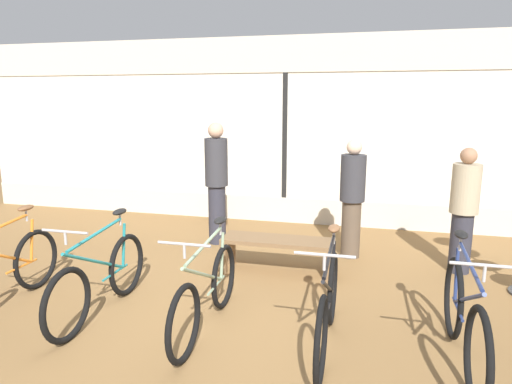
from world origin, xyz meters
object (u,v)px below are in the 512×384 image
bicycle_right (328,306)px  customer_mid_floor (217,180)px  bicycle_far_right (464,320)px  display_bench (278,245)px  customer_by_window (352,197)px  customer_near_rack (464,209)px  bicycle_center (207,293)px  bicycle_far_left (3,272)px  bicycle_left (101,279)px

bicycle_right → customer_mid_floor: (-1.92, 2.62, 0.58)m
bicycle_far_right → display_bench: 2.48m
customer_by_window → customer_near_rack: bearing=-10.1°
bicycle_right → customer_by_window: (0.08, 2.48, 0.46)m
customer_near_rack → bicycle_right: bearing=-123.0°
customer_mid_floor → bicycle_center: bearing=-73.2°
bicycle_far_left → customer_near_rack: 5.36m
bicycle_far_left → bicycle_far_right: size_ratio=0.96×
bicycle_far_right → display_bench: (-1.87, 1.62, -0.03)m
bicycle_left → customer_near_rack: 4.34m
bicycle_center → bicycle_far_right: size_ratio=0.97×
bicycle_far_right → customer_mid_floor: 4.04m
bicycle_center → customer_near_rack: customer_near_rack is taller
bicycle_right → customer_by_window: size_ratio=1.05×
bicycle_center → customer_by_window: customer_by_window is taller
bicycle_center → bicycle_right: size_ratio=1.00×
bicycle_far_right → customer_mid_floor: customer_mid_floor is taller
display_bench → customer_by_window: bearing=45.3°
display_bench → customer_near_rack: size_ratio=0.88×
bicycle_right → customer_near_rack: size_ratio=1.09×
bicycle_right → customer_by_window: bearing=88.2°
bicycle_right → bicycle_left: bearing=177.8°
bicycle_far_right → customer_near_rack: bearing=81.1°
bicycle_far_right → customer_near_rack: customer_near_rack is taller
bicycle_far_right → customer_by_window: (-1.02, 2.48, 0.45)m
bicycle_left → bicycle_center: bearing=-1.9°
bicycle_far_right → bicycle_right: bearing=-180.0°
customer_mid_floor → bicycle_far_right: bearing=-41.0°
bicycle_right → customer_by_window: 2.53m
bicycle_right → bicycle_far_left: bearing=179.9°
bicycle_right → bicycle_far_right: bearing=0.0°
bicycle_right → customer_near_rack: customer_near_rack is taller
customer_by_window → customer_mid_floor: customer_mid_floor is taller
bicycle_far_left → customer_mid_floor: (1.48, 2.62, 0.59)m
bicycle_center → customer_by_window: size_ratio=1.06×
bicycle_right → display_bench: 1.80m
bicycle_left → customer_by_window: size_ratio=1.06×
bicycle_far_left → bicycle_right: bicycle_right is taller
bicycle_far_left → bicycle_center: bicycle_far_left is taller
bicycle_left → display_bench: bicycle_left is taller
bicycle_left → customer_by_window: (2.37, 2.40, 0.48)m
customer_mid_floor → customer_by_window: bearing=-3.9°
display_bench → customer_mid_floor: customer_mid_floor is taller
customer_by_window → bicycle_far_right: bearing=-67.7°
bicycle_left → customer_mid_floor: size_ratio=0.95×
bicycle_left → customer_mid_floor: (0.37, 2.53, 0.59)m
bicycle_far_left → bicycle_left: 1.11m
bicycle_center → display_bench: size_ratio=1.23×
bicycle_far_left → bicycle_center: 2.26m
bicycle_center → customer_mid_floor: size_ratio=0.95×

